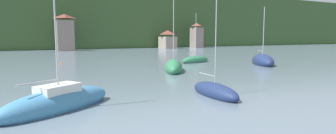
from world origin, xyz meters
name	(u,v)px	position (x,y,z in m)	size (l,w,h in m)	color
shore_building_west	(65,33)	(0.00, 111.23, 5.02)	(4.74, 3.83, 10.32)	gray
shore_building_westcentral	(168,39)	(33.04, 112.36, 2.97)	(4.53, 6.21, 6.09)	gray
shore_building_central	(197,36)	(44.05, 111.38, 4.23)	(3.46, 4.15, 8.71)	gray
sailboat_mid_2	(263,61)	(21.02, 57.76, 0.49)	(6.34, 8.09, 8.93)	navy
sailboat_mid_3	(215,92)	(1.80, 43.46, 0.29)	(1.97, 5.30, 7.14)	navy
sailboat_far_4	(196,60)	(13.91, 64.86, 0.34)	(6.03, 3.27, 8.13)	#2D754C
sailboat_mid_5	(59,102)	(-8.38, 44.38, 0.45)	(7.23, 5.62, 8.93)	teal
sailboat_mid_9	(173,67)	(5.63, 56.80, 0.45)	(5.07, 7.14, 11.13)	#2D754C
mooring_buoy_near	(61,64)	(-5.37, 72.16, 0.00)	(0.38, 0.38, 0.38)	orange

